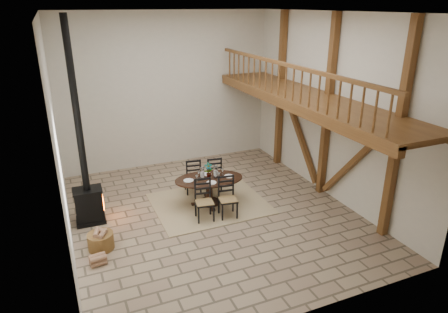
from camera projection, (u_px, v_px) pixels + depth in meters
name	position (u px, v px, depth m)	size (l,w,h in m)	color
ground	(213.00, 213.00, 10.52)	(8.00, 8.00, 0.00)	#998366
room_shell	(257.00, 97.00, 9.87)	(7.02, 8.02, 5.01)	beige
rug	(209.00, 203.00, 11.02)	(3.00, 2.50, 0.02)	tan
dining_table	(209.00, 189.00, 10.87)	(2.00, 2.19, 1.19)	black
wood_stove	(86.00, 182.00, 9.71)	(0.72, 0.56, 5.00)	black
log_basket	(101.00, 240.00, 8.94)	(0.58, 0.58, 0.48)	brown
log_stack	(98.00, 260.00, 8.42)	(0.36, 0.27, 0.23)	tan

